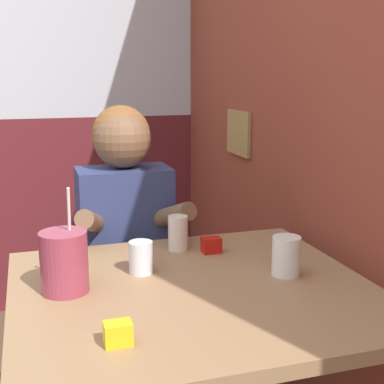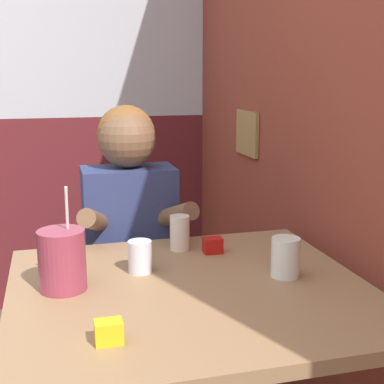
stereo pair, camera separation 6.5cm
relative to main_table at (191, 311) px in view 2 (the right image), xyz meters
The scene contains 9 objects.
brick_wall_right 1.08m from the main_table, 49.33° to the left, with size 0.08×4.21×2.70m.
main_table is the anchor object (origin of this frame).
person_seated 0.62m from the main_table, 97.10° to the left, with size 0.42×0.41×1.23m.
cocktail_pitcher 0.37m from the main_table, 168.08° to the left, with size 0.13×0.13×0.28m.
glass_near_pitcher 0.22m from the main_table, 128.52° to the left, with size 0.07×0.07×0.09m.
glass_center 0.31m from the main_table, ahead, with size 0.08×0.08×0.11m.
glass_far_side 0.34m from the main_table, 81.79° to the left, with size 0.06×0.06×0.11m.
condiment_ketchup 0.30m from the main_table, 61.12° to the left, with size 0.06×0.04×0.05m.
condiment_mustard 0.37m from the main_table, 134.45° to the right, with size 0.06×0.04×0.05m.
Camera 2 is at (0.58, -0.87, 1.34)m, focal length 50.00 mm.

